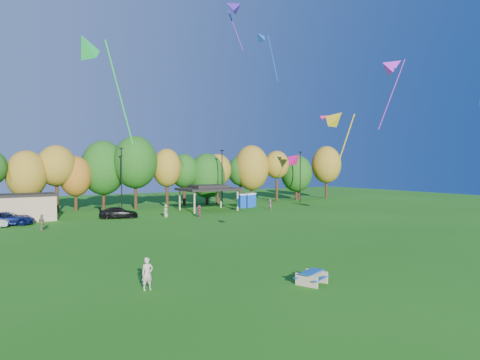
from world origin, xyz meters
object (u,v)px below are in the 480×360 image
porta_potties (247,200)px  kite_flyer (147,274)px  picnic_table (312,277)px  car_c (8,219)px  car_d (118,213)px

porta_potties → kite_flyer: porta_potties is taller
porta_potties → kite_flyer: bearing=-129.6°
picnic_table → porta_potties: bearing=40.7°
porta_potties → car_c: size_ratio=0.69×
car_c → car_d: bearing=-78.4°
kite_flyer → picnic_table: bearing=-24.6°
car_d → car_c: bearing=104.4°
porta_potties → car_c: (-33.70, -3.24, -0.35)m
car_c → car_d: (12.26, -0.05, -0.06)m
kite_flyer → car_d: size_ratio=0.37×
porta_potties → picnic_table: bearing=-118.1°
car_d → porta_potties: bearing=-66.6°
porta_potties → car_c: bearing=-174.5°
kite_flyer → car_d: bearing=76.8°
picnic_table → car_c: (-12.95, 35.61, 0.33)m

